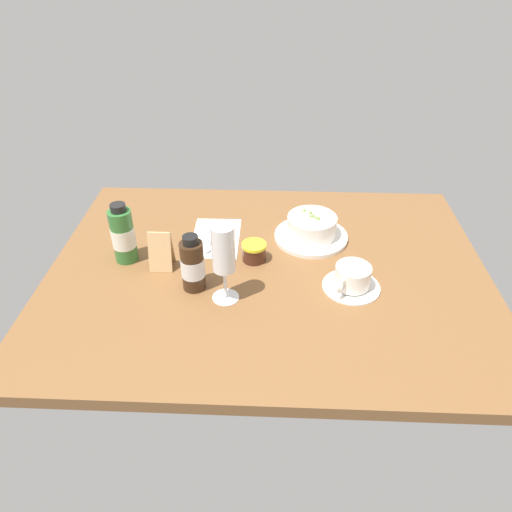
% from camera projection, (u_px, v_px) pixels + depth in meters
% --- Properties ---
extents(ground_plane, '(1.10, 0.84, 0.03)m').
position_uv_depth(ground_plane, '(268.00, 273.00, 1.22)').
color(ground_plane, brown).
extents(porridge_bowl, '(0.20, 0.20, 0.08)m').
position_uv_depth(porridge_bowl, '(312.00, 228.00, 1.30)').
color(porridge_bowl, white).
rests_on(porridge_bowl, ground_plane).
extents(cutlery_setting, '(0.13, 0.20, 0.01)m').
position_uv_depth(cutlery_setting, '(215.00, 238.00, 1.32)').
color(cutlery_setting, white).
rests_on(cutlery_setting, ground_plane).
extents(coffee_cup, '(0.14, 0.14, 0.06)m').
position_uv_depth(coffee_cup, '(352.00, 278.00, 1.13)').
color(coffee_cup, white).
rests_on(coffee_cup, ground_plane).
extents(wine_glass, '(0.06, 0.06, 0.19)m').
position_uv_depth(wine_glass, '(224.00, 252.00, 1.04)').
color(wine_glass, white).
rests_on(wine_glass, ground_plane).
extents(jam_jar, '(0.06, 0.06, 0.05)m').
position_uv_depth(jam_jar, '(254.00, 252.00, 1.23)').
color(jam_jar, '#452317').
rests_on(jam_jar, ground_plane).
extents(sauce_bottle_green, '(0.06, 0.06, 0.16)m').
position_uv_depth(sauce_bottle_green, '(123.00, 235.00, 1.20)').
color(sauce_bottle_green, '#337233').
rests_on(sauce_bottle_green, ground_plane).
extents(sauce_bottle_brown, '(0.06, 0.06, 0.14)m').
position_uv_depth(sauce_bottle_brown, '(193.00, 265.00, 1.11)').
color(sauce_bottle_brown, '#382314').
rests_on(sauce_bottle_brown, ground_plane).
extents(menu_card, '(0.06, 0.05, 0.10)m').
position_uv_depth(menu_card, '(161.00, 250.00, 1.19)').
color(menu_card, tan).
rests_on(menu_card, ground_plane).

